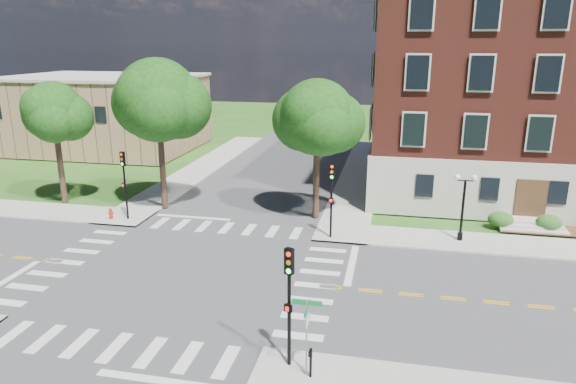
% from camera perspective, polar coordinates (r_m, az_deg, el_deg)
% --- Properties ---
extents(ground, '(160.00, 160.00, 0.00)m').
position_cam_1_polar(ground, '(28.67, -11.48, -8.86)').
color(ground, '#265718').
rests_on(ground, ground).
extents(road_ew, '(90.00, 12.00, 0.01)m').
position_cam_1_polar(road_ew, '(28.67, -11.48, -8.85)').
color(road_ew, '#3D3D3F').
rests_on(road_ew, ground).
extents(road_ns, '(12.00, 90.00, 0.01)m').
position_cam_1_polar(road_ns, '(28.67, -11.48, -8.85)').
color(road_ns, '#3D3D3F').
rests_on(road_ns, ground).
extents(sidewalk_ne, '(34.00, 34.00, 0.12)m').
position_cam_1_polar(sidewalk_ne, '(41.14, 17.78, -1.41)').
color(sidewalk_ne, '#9E9B93').
rests_on(sidewalk_ne, ground).
extents(sidewalk_nw, '(34.00, 34.00, 0.12)m').
position_cam_1_polar(sidewalk_nw, '(48.50, -21.20, 0.90)').
color(sidewalk_nw, '#9E9B93').
rests_on(sidewalk_nw, ground).
extents(crosswalk_east, '(2.20, 10.20, 0.02)m').
position_cam_1_polar(crosswalk_east, '(26.82, 3.06, -10.37)').
color(crosswalk_east, silver).
rests_on(crosswalk_east, ground).
extents(stop_bar_east, '(0.40, 5.50, 0.00)m').
position_cam_1_polar(stop_bar_east, '(29.36, 7.09, -8.02)').
color(stop_bar_east, silver).
rests_on(stop_bar_east, ground).
extents(main_building, '(30.60, 22.40, 16.50)m').
position_cam_1_polar(main_building, '(47.74, 28.39, 9.96)').
color(main_building, '#BCB5A6').
rests_on(main_building, ground).
extents(secondary_building, '(20.40, 15.40, 8.30)m').
position_cam_1_polar(secondary_building, '(63.37, -19.60, 8.36)').
color(secondary_building, '#A27A59').
rests_on(secondary_building, ground).
extents(tree_b, '(4.42, 4.42, 9.21)m').
position_cam_1_polar(tree_b, '(41.83, -24.59, 8.04)').
color(tree_b, black).
rests_on(tree_b, ground).
extents(tree_c, '(5.95, 5.95, 10.94)m').
position_cam_1_polar(tree_c, '(37.97, -14.27, 9.81)').
color(tree_c, black).
rests_on(tree_c, ground).
extents(tree_d, '(5.16, 5.16, 9.65)m').
position_cam_1_polar(tree_d, '(34.86, 3.26, 8.25)').
color(tree_d, black).
rests_on(tree_d, ground).
extents(traffic_signal_se, '(0.38, 0.45, 4.80)m').
position_cam_1_polar(traffic_signal_se, '(19.24, 0.12, -11.08)').
color(traffic_signal_se, black).
rests_on(traffic_signal_se, ground).
extents(traffic_signal_ne, '(0.35, 0.40, 4.80)m').
position_cam_1_polar(traffic_signal_ne, '(31.87, 4.86, 0.13)').
color(traffic_signal_ne, black).
rests_on(traffic_signal_ne, ground).
extents(traffic_signal_nw, '(0.38, 0.46, 4.80)m').
position_cam_1_polar(traffic_signal_nw, '(36.91, -17.75, 1.65)').
color(traffic_signal_nw, black).
rests_on(traffic_signal_nw, ground).
extents(twin_lamp_west, '(1.36, 0.36, 4.23)m').
position_cam_1_polar(twin_lamp_west, '(33.28, 18.89, -1.20)').
color(twin_lamp_west, black).
rests_on(twin_lamp_west, ground).
extents(street_sign_pole, '(1.10, 1.10, 3.10)m').
position_cam_1_polar(street_sign_pole, '(19.10, 2.12, -14.32)').
color(street_sign_pole, gray).
rests_on(street_sign_pole, ground).
extents(push_button_post, '(0.14, 0.21, 1.20)m').
position_cam_1_polar(push_button_post, '(19.81, 2.53, -18.28)').
color(push_button_post, black).
rests_on(push_button_post, ground).
extents(fire_hydrant, '(0.35, 0.35, 0.75)m').
position_cam_1_polar(fire_hydrant, '(38.11, -19.09, -2.29)').
color(fire_hydrant, red).
rests_on(fire_hydrant, ground).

